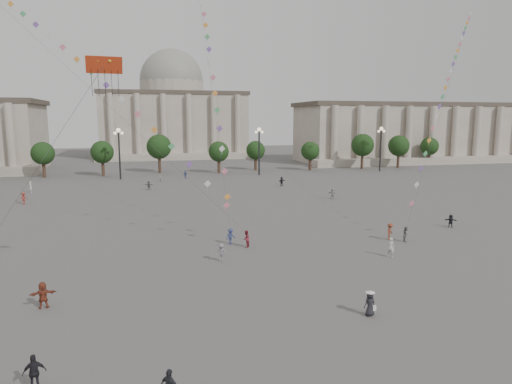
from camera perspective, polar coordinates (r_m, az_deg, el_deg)
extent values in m
plane|color=#4E4B4A|center=(33.08, 5.20, -13.23)|extent=(360.00, 360.00, 0.00)
cube|color=gray|center=(150.37, 20.77, 6.83)|extent=(80.00, 22.00, 16.00)
cube|color=#463D34|center=(150.36, 20.96, 10.10)|extent=(81.60, 22.44, 1.20)
cube|color=gray|center=(140.26, 23.61, 3.66)|extent=(84.00, 4.00, 2.00)
cube|color=gray|center=(159.21, -10.33, 8.09)|extent=(46.00, 30.00, 20.00)
cube|color=#463D34|center=(159.39, -10.44, 11.90)|extent=(46.92, 30.60, 1.20)
cube|color=gray|center=(142.70, -9.79, 4.38)|extent=(48.30, 4.00, 2.00)
cylinder|color=gray|center=(159.50, -10.46, 12.58)|extent=(21.00, 21.00, 5.00)
sphere|color=gray|center=(159.67, -10.49, 13.48)|extent=(21.00, 21.00, 21.00)
cylinder|color=#3B281D|center=(109.23, -24.31, 2.67)|extent=(0.70, 0.70, 3.52)
sphere|color=black|center=(108.93, -24.43, 4.59)|extent=(5.12, 5.12, 5.12)
cylinder|color=#3B281D|center=(107.70, -18.02, 2.95)|extent=(0.70, 0.70, 3.52)
sphere|color=black|center=(107.39, -18.11, 4.90)|extent=(5.12, 5.12, 5.12)
cylinder|color=#3B281D|center=(107.49, -11.62, 3.20)|extent=(0.70, 0.70, 3.52)
sphere|color=black|center=(107.18, -11.68, 5.15)|extent=(5.12, 5.12, 5.12)
cylinder|color=#3B281D|center=(108.62, -5.27, 3.41)|extent=(0.70, 0.70, 3.52)
sphere|color=black|center=(108.31, -5.30, 5.34)|extent=(5.12, 5.12, 5.12)
cylinder|color=#3B281D|center=(111.04, 0.87, 3.57)|extent=(0.70, 0.70, 3.52)
sphere|color=black|center=(110.74, 0.88, 5.47)|extent=(5.12, 5.12, 5.12)
cylinder|color=#3B281D|center=(114.67, 6.69, 3.69)|extent=(0.70, 0.70, 3.52)
sphere|color=black|center=(114.38, 6.73, 5.52)|extent=(5.12, 5.12, 5.12)
cylinder|color=#3B281D|center=(119.40, 12.11, 3.76)|extent=(0.70, 0.70, 3.52)
sphere|color=black|center=(119.12, 12.16, 5.52)|extent=(5.12, 5.12, 5.12)
cylinder|color=#3B281D|center=(125.10, 17.07, 3.80)|extent=(0.70, 0.70, 3.52)
sphere|color=black|center=(124.84, 17.15, 5.48)|extent=(5.12, 5.12, 5.12)
cylinder|color=#3B281D|center=(131.66, 21.56, 3.81)|extent=(0.70, 0.70, 3.52)
sphere|color=black|center=(131.41, 21.66, 5.41)|extent=(5.12, 5.12, 5.12)
cylinder|color=#262628|center=(99.27, -16.69, 4.40)|extent=(0.36, 0.36, 10.00)
sphere|color=#FFE5B2|center=(99.01, -16.83, 7.40)|extent=(0.90, 0.90, 0.90)
sphere|color=#FFE5B2|center=(99.07, -17.22, 7.03)|extent=(0.60, 0.60, 0.60)
sphere|color=#FFE5B2|center=(99.00, -16.41, 7.07)|extent=(0.60, 0.60, 0.60)
cylinder|color=#262628|center=(102.29, 0.39, 4.91)|extent=(0.36, 0.36, 10.00)
sphere|color=#FFE5B2|center=(102.04, 0.39, 7.83)|extent=(0.90, 0.90, 0.90)
sphere|color=#FFE5B2|center=(101.88, 0.01, 7.49)|extent=(0.60, 0.60, 0.60)
sphere|color=#FFE5B2|center=(102.23, 0.78, 7.49)|extent=(0.60, 0.60, 0.60)
cylinder|color=#262628|center=(113.45, 15.30, 5.01)|extent=(0.36, 0.36, 10.00)
sphere|color=#FFE5B2|center=(113.23, 15.41, 7.63)|extent=(0.90, 0.90, 0.90)
sphere|color=#FFE5B2|center=(112.90, 15.08, 7.34)|extent=(0.60, 0.60, 0.60)
sphere|color=#FFE5B2|center=(113.58, 15.71, 7.32)|extent=(0.60, 0.60, 0.60)
imported|color=#37457D|center=(97.94, -8.83, 2.16)|extent=(1.04, 0.83, 1.65)
imported|color=maroon|center=(75.83, -27.04, -0.71)|extent=(1.32, 1.26, 1.80)
imported|color=black|center=(58.00, 23.16, -3.34)|extent=(1.46, 1.09, 1.53)
imported|color=#B5B5B1|center=(94.23, -11.82, 1.75)|extent=(1.43, 1.05, 1.49)
imported|color=slate|center=(40.90, -4.37, -7.56)|extent=(1.22, 0.95, 1.67)
imported|color=#ADADA9|center=(72.96, 9.57, -0.20)|extent=(1.57, 1.46, 1.76)
imported|color=brown|center=(49.80, 16.41, -4.79)|extent=(1.30, 1.29, 1.80)
imported|color=black|center=(85.95, 3.23, 1.33)|extent=(1.69, 1.25, 1.77)
imported|color=silver|center=(87.14, -26.33, 0.55)|extent=(0.75, 0.85, 1.94)
imported|color=slate|center=(83.47, -13.25, 0.82)|extent=(1.58, 0.74, 1.64)
imported|color=beige|center=(43.89, 16.48, -6.63)|extent=(0.79, 0.78, 1.84)
imported|color=brown|center=(34.37, -25.08, -11.59)|extent=(1.76, 0.83, 1.82)
imported|color=black|center=(25.12, -25.95, -19.60)|extent=(1.09, 0.60, 1.75)
imported|color=maroon|center=(45.20, -1.23, -5.88)|extent=(0.98, 1.04, 1.70)
imported|color=navy|center=(46.32, -3.21, -5.56)|extent=(1.21, 0.98, 1.63)
imported|color=slate|center=(49.72, 18.25, -5.02)|extent=(0.95, 0.98, 1.59)
imported|color=black|center=(31.07, 14.04, -13.40)|extent=(0.85, 0.62, 1.61)
cone|color=white|center=(30.77, 14.10, -12.00)|extent=(0.52, 0.52, 0.14)
cylinder|color=white|center=(30.79, 14.10, -12.10)|extent=(0.60, 0.60, 0.02)
cube|color=white|center=(31.16, 14.58, -13.86)|extent=(0.22, 0.10, 0.35)
cube|color=#B93113|center=(31.07, -18.45, 14.84)|extent=(2.24, 0.72, 1.02)
cube|color=#1A9228|center=(31.08, -19.15, 15.27)|extent=(0.37, 0.22, 0.34)
cube|color=blue|center=(31.03, -17.82, 15.34)|extent=(0.37, 0.22, 0.34)
sphere|color=gold|center=(31.04, -19.16, 15.27)|extent=(0.20, 0.20, 0.20)
sphere|color=gold|center=(30.99, -17.82, 15.35)|extent=(0.20, 0.20, 0.20)
cylinder|color=#3F3F3F|center=(32.18, -26.45, 1.36)|extent=(0.02, 0.02, 17.33)
cylinder|color=#3F3F3F|center=(60.24, -22.90, 14.54)|extent=(0.02, 0.02, 60.53)
cube|color=#D57085|center=(45.62, -3.70, -1.67)|extent=(0.76, 0.25, 0.76)
cube|color=silver|center=(46.51, -6.07, 1.04)|extent=(0.76, 0.25, 0.76)
cube|color=#7951A2|center=(47.59, -8.34, 3.44)|extent=(0.76, 0.25, 0.76)
cube|color=#4DA867|center=(48.83, -10.52, 5.62)|extent=(0.76, 0.25, 0.76)
cube|color=orange|center=(50.20, -12.59, 7.61)|extent=(0.76, 0.25, 0.76)
cube|color=#D57085|center=(51.69, -14.56, 9.41)|extent=(0.76, 0.25, 0.76)
cube|color=silver|center=(53.29, -16.43, 11.06)|extent=(0.76, 0.25, 0.76)
cube|color=#7951A2|center=(54.97, -18.21, 12.57)|extent=(0.76, 0.25, 0.76)
cube|color=#4DA867|center=(56.74, -19.90, 13.94)|extent=(0.76, 0.25, 0.76)
cube|color=orange|center=(58.57, -21.50, 15.19)|extent=(0.76, 0.25, 0.76)
cube|color=#D57085|center=(60.47, -23.02, 16.33)|extent=(0.76, 0.25, 0.76)
cube|color=silver|center=(62.43, -24.46, 17.38)|extent=(0.76, 0.25, 0.76)
cube|color=#7951A2|center=(64.44, -25.82, 18.33)|extent=(0.76, 0.25, 0.76)
cube|color=#4DA867|center=(66.49, -27.12, 19.20)|extent=(0.76, 0.25, 0.76)
cube|color=orange|center=(68.58, -28.35, 20.00)|extent=(0.76, 0.25, 0.76)
cylinder|color=#3F3F3F|center=(69.68, -6.67, 20.20)|extent=(0.02, 0.02, 68.24)
cube|color=orange|center=(47.29, -3.60, -0.61)|extent=(0.76, 0.25, 0.76)
cube|color=#D57085|center=(48.74, -3.95, 2.61)|extent=(0.76, 0.25, 0.76)
cube|color=silver|center=(50.33, -4.28, 5.42)|extent=(0.76, 0.25, 0.76)
cube|color=#7951A2|center=(52.05, -4.59, 7.92)|extent=(0.76, 0.25, 0.76)
cube|color=#4DA867|center=(53.86, -4.88, 10.18)|extent=(0.76, 0.25, 0.76)
cube|color=orange|center=(55.74, -5.15, 12.22)|extent=(0.76, 0.25, 0.76)
cube|color=#D57085|center=(57.69, -5.41, 14.07)|extent=(0.76, 0.25, 0.76)
cube|color=silver|center=(59.69, -5.66, 15.76)|extent=(0.76, 0.25, 0.76)
cube|color=#7951A2|center=(61.74, -5.89, 17.31)|extent=(0.76, 0.25, 0.76)
cube|color=#4DA867|center=(63.82, -6.11, 18.73)|extent=(0.76, 0.25, 0.76)
cube|color=orange|center=(65.93, -6.32, 20.04)|extent=(0.76, 0.25, 0.76)
cube|color=#D57085|center=(68.08, -6.52, 21.24)|extent=(0.76, 0.25, 0.76)
cube|color=silver|center=(70.24, -6.71, 22.35)|extent=(0.76, 0.25, 0.76)
cylinder|color=#3F3F3F|center=(71.77, 22.81, 11.57)|extent=(0.02, 0.02, 56.00)
cube|color=#D57085|center=(51.20, 18.90, -1.37)|extent=(0.76, 0.25, 0.76)
cube|color=silver|center=(53.02, 19.44, 0.85)|extent=(0.76, 0.25, 0.76)
cube|color=#7951A2|center=(54.94, 19.94, 2.79)|extent=(0.76, 0.25, 0.76)
cube|color=#4DA867|center=(56.92, 20.41, 4.51)|extent=(0.76, 0.25, 0.76)
cube|color=orange|center=(58.95, 20.84, 6.06)|extent=(0.76, 0.25, 0.76)
cube|color=#D57085|center=(61.03, 21.24, 7.46)|extent=(0.76, 0.25, 0.76)
cube|color=silver|center=(63.15, 21.61, 8.74)|extent=(0.76, 0.25, 0.76)
cube|color=#7951A2|center=(65.29, 21.96, 9.91)|extent=(0.76, 0.25, 0.76)
cube|color=#4DA867|center=(67.47, 22.29, 10.98)|extent=(0.76, 0.25, 0.76)
cube|color=orange|center=(69.67, 22.60, 11.96)|extent=(0.76, 0.25, 0.76)
cube|color=#D57085|center=(71.88, 22.89, 12.87)|extent=(0.76, 0.25, 0.76)
cube|color=silver|center=(74.11, 23.17, 13.71)|extent=(0.76, 0.25, 0.76)
cube|color=#7951A2|center=(76.36, 23.43, 14.49)|extent=(0.76, 0.25, 0.76)
cube|color=#4DA867|center=(78.62, 23.67, 15.22)|extent=(0.76, 0.25, 0.76)
cube|color=orange|center=(80.90, 23.91, 15.89)|extent=(0.76, 0.25, 0.76)
cube|color=#D57085|center=(83.18, 24.13, 16.52)|extent=(0.76, 0.25, 0.76)
cube|color=silver|center=(85.47, 24.34, 17.11)|extent=(0.76, 0.25, 0.76)
cube|color=#7951A2|center=(87.77, 24.54, 17.66)|extent=(0.76, 0.25, 0.76)
cube|color=#4DA867|center=(90.08, 24.73, 18.17)|extent=(0.76, 0.25, 0.76)
cube|color=orange|center=(92.39, 24.91, 18.65)|extent=(0.76, 0.25, 0.76)
cube|color=#D57085|center=(94.71, 25.08, 19.11)|extent=(0.76, 0.25, 0.76)
cube|color=silver|center=(97.03, 25.25, 19.54)|extent=(0.76, 0.25, 0.76)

